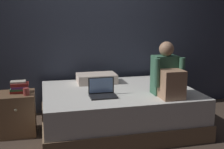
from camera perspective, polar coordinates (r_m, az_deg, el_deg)
ground_plane at (r=3.66m, az=-0.62°, el=-12.44°), size 8.00×8.00×0.00m
wall_back at (r=4.52m, az=-4.16°, el=9.85°), size 5.60×0.10×2.70m
bed at (r=3.88m, az=1.26°, el=-6.83°), size 2.00×1.50×0.53m
nightstand at (r=3.89m, az=-18.23°, el=-7.35°), size 0.44×0.46×0.53m
person_sitting at (r=3.53m, az=10.97°, el=-0.18°), size 0.39×0.44×0.66m
laptop at (r=3.48m, az=-1.93°, el=-3.46°), size 0.32×0.23×0.22m
pillow at (r=4.17m, az=-3.08°, el=-0.75°), size 0.56×0.36×0.13m
book_stack at (r=3.82m, az=-17.98°, el=-2.34°), size 0.23×0.16×0.15m
mug at (r=3.67m, az=-16.66°, el=-3.28°), size 0.08×0.08×0.09m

